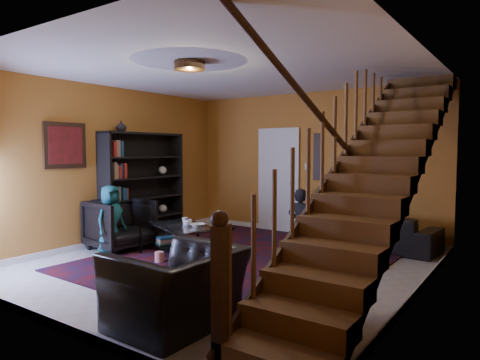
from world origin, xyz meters
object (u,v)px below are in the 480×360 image
at_px(armchair_left, 120,224).
at_px(coffee_table, 183,238).
at_px(armchair_right, 177,288).
at_px(sofa, 374,230).
at_px(bookshelf, 144,188).

height_order(armchair_left, coffee_table, armchair_left).
distance_m(armchair_left, armchair_right, 3.46).
distance_m(sofa, armchair_right, 4.37).
bearing_deg(sofa, armchair_right, 88.27).
bearing_deg(sofa, bookshelf, 28.93).
distance_m(sofa, coffee_table, 3.25).
distance_m(bookshelf, armchair_right, 4.28).
relative_size(bookshelf, armchair_left, 2.13).
bearing_deg(sofa, armchair_left, 41.35).
bearing_deg(bookshelf, sofa, 23.94).
xyz_separation_m(armchair_right, coffee_table, (-1.83, 2.08, -0.09)).
distance_m(armchair_right, coffee_table, 2.78).
distance_m(sofa, armchair_left, 4.31).
bearing_deg(sofa, coffee_table, 48.84).
xyz_separation_m(armchair_left, coffee_table, (1.13, 0.31, -0.15)).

